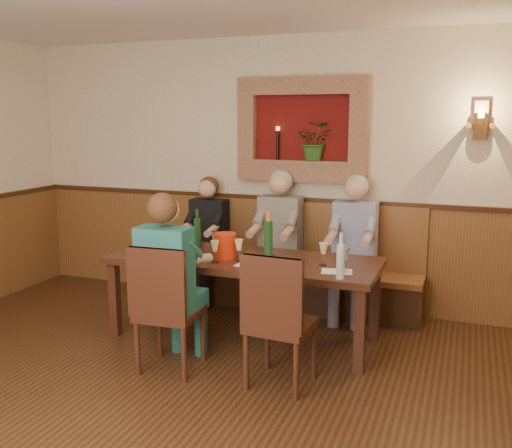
{
  "coord_description": "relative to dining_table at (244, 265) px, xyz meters",
  "views": [
    {
      "loc": [
        1.84,
        -2.72,
        1.99
      ],
      "look_at": [
        0.1,
        1.9,
        1.05
      ],
      "focal_mm": 40.0,
      "sensor_mm": 36.0,
      "label": 1
    }
  ],
  "objects": [
    {
      "name": "ground_plane",
      "position": [
        0.0,
        -1.85,
        -0.68
      ],
      "size": [
        6.0,
        6.0,
        0.0
      ],
      "primitive_type": "plane",
      "color": "black",
      "rests_on": "ground"
    },
    {
      "name": "room_shell",
      "position": [
        0.0,
        -1.85,
        1.21
      ],
      "size": [
        6.04,
        6.04,
        2.82
      ],
      "color": "#C1AE92",
      "rests_on": "ground"
    },
    {
      "name": "wainscoting",
      "position": [
        0.0,
        -1.85,
        -0.09
      ],
      "size": [
        6.02,
        6.02,
        1.15
      ],
      "color": "brown",
      "rests_on": "ground"
    },
    {
      "name": "wall_niche",
      "position": [
        0.24,
        1.09,
        1.13
      ],
      "size": [
        1.36,
        0.3,
        1.06
      ],
      "color": "#5A0F0C",
      "rests_on": "ground"
    },
    {
      "name": "wall_sconce",
      "position": [
        1.9,
        1.08,
        1.27
      ],
      "size": [
        0.25,
        0.2,
        0.35
      ],
      "color": "brown",
      "rests_on": "ground"
    },
    {
      "name": "dining_table",
      "position": [
        0.0,
        0.0,
        0.0
      ],
      "size": [
        2.4,
        0.9,
        0.75
      ],
      "color": "#3A1B11",
      "rests_on": "ground"
    },
    {
      "name": "bench",
      "position": [
        0.0,
        0.94,
        -0.35
      ],
      "size": [
        3.0,
        0.45,
        1.11
      ],
      "color": "#381E0F",
      "rests_on": "ground"
    },
    {
      "name": "chair_near_left",
      "position": [
        -0.3,
        -0.83,
        -0.38
      ],
      "size": [
        0.49,
        0.49,
        1.03
      ],
      "rotation": [
        0.0,
        0.0,
        0.07
      ],
      "color": "#3A1B11",
      "rests_on": "ground"
    },
    {
      "name": "chair_near_right",
      "position": [
        0.6,
        -0.78,
        -0.38
      ],
      "size": [
        0.49,
        0.49,
        1.03
      ],
      "rotation": [
        0.0,
        0.0,
        -0.07
      ],
      "color": "#3A1B11",
      "rests_on": "ground"
    },
    {
      "name": "person_bench_left",
      "position": [
        -0.77,
        0.84,
        -0.12
      ],
      "size": [
        0.39,
        0.48,
        1.35
      ],
      "color": "black",
      "rests_on": "ground"
    },
    {
      "name": "person_bench_mid",
      "position": [
        0.04,
        0.84,
        -0.07
      ],
      "size": [
        0.43,
        0.53,
        1.45
      ],
      "color": "#575350",
      "rests_on": "ground"
    },
    {
      "name": "person_bench_right",
      "position": [
        0.82,
        0.84,
        -0.08
      ],
      "size": [
        0.42,
        0.52,
        1.43
      ],
      "color": "navy",
      "rests_on": "ground"
    },
    {
      "name": "person_chair_front",
      "position": [
        -0.3,
        -0.78,
        -0.09
      ],
      "size": [
        0.42,
        0.52,
        1.43
      ],
      "color": "navy",
      "rests_on": "ground"
    },
    {
      "name": "spittoon_bucket",
      "position": [
        -0.14,
        -0.08,
        0.19
      ],
      "size": [
        0.24,
        0.24,
        0.22
      ],
      "primitive_type": "cylinder",
      "rotation": [
        0.0,
        0.0,
        0.23
      ],
      "color": "red",
      "rests_on": "dining_table"
    },
    {
      "name": "wine_bottle_green_a",
      "position": [
        0.21,
        0.06,
        0.25
      ],
      "size": [
        0.08,
        0.08,
        0.42
      ],
      "rotation": [
        0.0,
        0.0,
        -0.03
      ],
      "color": "#19471E",
      "rests_on": "dining_table"
    },
    {
      "name": "wine_bottle_green_b",
      "position": [
        -0.55,
        0.19,
        0.23
      ],
      "size": [
        0.09,
        0.09,
        0.37
      ],
      "rotation": [
        0.0,
        0.0,
        0.39
      ],
      "color": "#19471E",
      "rests_on": "dining_table"
    },
    {
      "name": "water_bottle",
      "position": [
        0.95,
        -0.36,
        0.22
      ],
      "size": [
        0.09,
        0.09,
        0.36
      ],
      "rotation": [
        0.0,
        0.0,
        0.38
      ],
      "color": "silver",
      "rests_on": "dining_table"
    },
    {
      "name": "tasting_sheet_a",
      "position": [
        -0.89,
        -0.16,
        0.08
      ],
      "size": [
        0.26,
        0.18,
        0.0
      ],
      "primitive_type": "cube",
      "rotation": [
        0.0,
        0.0,
        -0.0
      ],
      "color": "white",
      "rests_on": "dining_table"
    },
    {
      "name": "tasting_sheet_b",
      "position": [
        0.17,
        -0.23,
        0.08
      ],
      "size": [
        0.29,
        0.22,
        0.0
      ],
      "primitive_type": "cube",
      "rotation": [
        0.0,
        0.0,
        -0.1
      ],
      "color": "white",
      "rests_on": "dining_table"
    },
    {
      "name": "tasting_sheet_c",
      "position": [
        0.88,
        -0.18,
        0.08
      ],
      "size": [
        0.28,
        0.22,
        0.0
      ],
      "primitive_type": "cube",
      "rotation": [
        0.0,
        0.0,
        0.21
      ],
      "color": "white",
      "rests_on": "dining_table"
    },
    {
      "name": "tasting_sheet_d",
      "position": [
        -0.41,
        -0.28,
        0.08
      ],
      "size": [
        0.32,
        0.28,
        0.0
      ],
      "primitive_type": "cube",
      "rotation": [
        0.0,
        0.0,
        -0.37
      ],
      "color": "white",
      "rests_on": "dining_table"
    },
    {
      "name": "wine_glass_0",
      "position": [
        0.01,
        -0.13,
        0.17
      ],
      "size": [
        0.08,
        0.08,
        0.19
      ],
      "primitive_type": null,
      "color": "#F1DB90",
      "rests_on": "dining_table"
    },
    {
      "name": "wine_glass_1",
      "position": [
        0.73,
        -0.01,
        0.17
      ],
      "size": [
        0.08,
        0.08,
        0.19
      ],
      "primitive_type": null,
      "color": "#F1DB90",
      "rests_on": "dining_table"
    },
    {
      "name": "wine_glass_2",
      "position": [
        -0.87,
        -0.11,
        0.17
      ],
      "size": [
        0.08,
        0.08,
        0.19
      ],
      "primitive_type": null,
      "color": "#F1DB90",
      "rests_on": "dining_table"
    },
    {
      "name": "wine_glass_3",
      "position": [
        0.18,
        0.11,
        0.17
      ],
      "size": [
        0.08,
        0.08,
        0.19
      ],
      "primitive_type": null,
      "color": "#F1DB90",
      "rests_on": "dining_table"
    },
    {
      "name": "wine_glass_4",
      "position": [
        -0.33,
        0.12,
        0.17
      ],
      "size": [
        0.08,
        0.08,
        0.19
      ],
      "primitive_type": null,
      "color": "white",
      "rests_on": "dining_table"
    },
    {
      "name": "wine_glass_5",
      "position": [
        0.94,
        -0.16,
        0.17
      ],
      "size": [
        0.08,
        0.08,
        0.19
      ],
      "primitive_type": null,
      "color": "white",
      "rests_on": "dining_table"
    },
    {
      "name": "wine_glass_6",
      "position": [
        -0.74,
        0.08,
        0.17
      ],
      "size": [
        0.08,
        0.08,
        0.19
      ],
      "primitive_type": null,
      "color": "white",
      "rests_on": "dining_table"
    },
    {
      "name": "wine_glass_7",
      "position": [
        -0.16,
        -0.25,
        0.17
      ],
      "size": [
        0.08,
        0.08,
        0.19
      ],
      "primitive_type": null,
      "color": "#F1DB90",
      "rests_on": "dining_table"
    },
    {
      "name": "wine_glass_8",
      "position": [
        -0.57,
        -0.18,
        0.17
      ],
      "size": [
        0.08,
        0.08,
        0.19
      ],
      "primitive_type": null,
      "color": "#F1DB90",
      "rests_on": "dining_table"
    }
  ]
}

